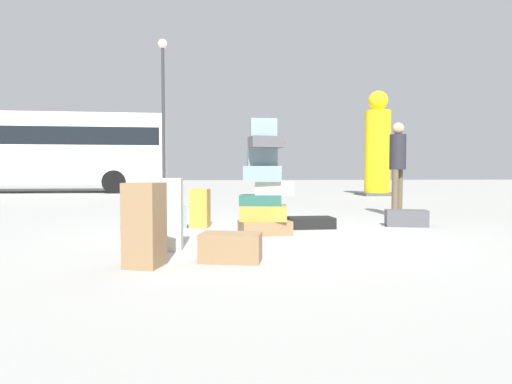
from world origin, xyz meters
name	(u,v)px	position (x,y,z in m)	size (l,w,h in m)	color
ground_plane	(272,236)	(0.00, 0.00, 0.00)	(80.00, 80.00, 0.00)	#9E9E99
suitcase_tower	(265,189)	(-0.08, 0.17, 0.60)	(0.77, 0.58, 1.55)	olive
suitcase_black_behind_tower	(309,223)	(0.66, 0.72, 0.08)	(0.71, 0.41, 0.16)	black
suitcase_charcoal_foreground_near	(406,218)	(2.18, 0.76, 0.13)	(0.61, 0.29, 0.25)	#4C4C51
suitcase_tan_right_side	(200,208)	(-0.95, 0.99, 0.29)	(0.26, 0.35, 0.58)	#B28C33
suitcase_slate_foreground_far	(159,217)	(-1.56, 0.97, 0.16)	(0.77, 0.36, 0.32)	gray
suitcase_brown_left_side	(145,225)	(-1.38, -1.74, 0.37)	(0.29, 0.32, 0.74)	olive
suitcase_brown_white_trunk	(231,247)	(-0.62, -1.60, 0.13)	(0.56, 0.33, 0.27)	olive
suitcase_cream_upright_blue	(168,214)	(-1.26, -0.86, 0.38)	(0.31, 0.33, 0.76)	beige
person_bearded_onlooker	(398,160)	(2.69, 2.23, 1.05)	(0.30, 0.30, 1.75)	brown
yellow_dummy_statue	(377,149)	(5.18, 9.47, 1.64)	(1.26, 1.26, 3.71)	yellow
parked_bus	(32,147)	(-7.95, 13.21, 1.83)	(10.65, 2.85, 3.15)	silver
lamp_post	(163,93)	(-2.55, 11.82, 3.90)	(0.36, 0.36, 5.96)	#333338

